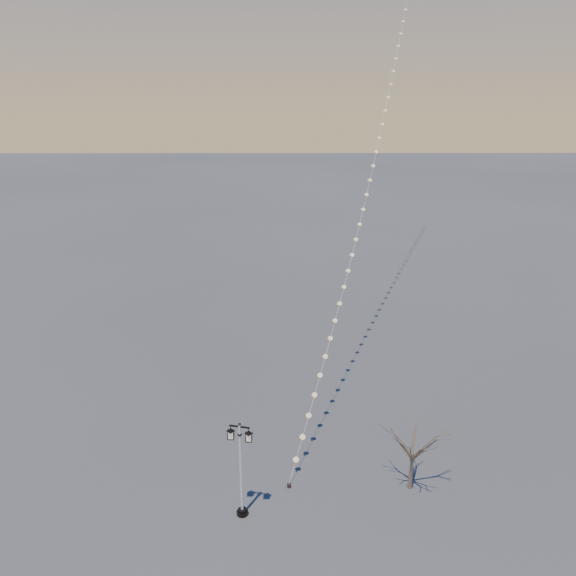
{
  "coord_description": "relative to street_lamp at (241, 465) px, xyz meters",
  "views": [
    {
      "loc": [
        2.15,
        -22.27,
        19.9
      ],
      "look_at": [
        2.27,
        8.14,
        8.83
      ],
      "focal_mm": 35.37,
      "sensor_mm": 36.0,
      "label": 1
    }
  ],
  "objects": [
    {
      "name": "kite_train",
      "position": [
        9.56,
        25.11,
        15.14
      ],
      "size": [
        15.15,
        46.89,
        36.21
      ],
      "rotation": [
        0.0,
        0.0,
        -0.39
      ],
      "color": "black",
      "rests_on": "ground"
    },
    {
      "name": "street_lamp",
      "position": [
        0.0,
        0.0,
        0.0
      ],
      "size": [
        1.3,
        0.65,
        5.2
      ],
      "rotation": [
        0.0,
        0.0,
        -0.23
      ],
      "color": "black",
      "rests_on": "ground"
    },
    {
      "name": "bare_tree",
      "position": [
        8.59,
        1.89,
        -0.19
      ],
      "size": [
        2.33,
        2.33,
        3.87
      ],
      "rotation": [
        0.0,
        0.0,
        0.34
      ],
      "color": "brown",
      "rests_on": "ground"
    },
    {
      "name": "ground",
      "position": [
        -0.01,
        -0.01,
        -2.88
      ],
      "size": [
        300.0,
        300.0,
        0.0
      ],
      "primitive_type": "plane",
      "color": "#414242",
      "rests_on": "ground"
    }
  ]
}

